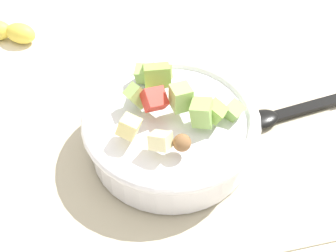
{
  "coord_description": "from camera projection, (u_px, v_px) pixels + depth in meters",
  "views": [
    {
      "loc": [
        -0.1,
        -0.43,
        0.56
      ],
      "look_at": [
        -0.0,
        0.01,
        0.05
      ],
      "focal_mm": 52.89,
      "sensor_mm": 36.0,
      "label": 1
    }
  ],
  "objects": [
    {
      "name": "salad_bowl",
      "position": [
        168.0,
        130.0,
        0.68
      ],
      "size": [
        0.24,
        0.24,
        0.11
      ],
      "color": "white",
      "rests_on": "placemat"
    },
    {
      "name": "ground_plane",
      "position": [
        173.0,
        157.0,
        0.71
      ],
      "size": [
        2.4,
        2.4,
        0.0
      ],
      "primitive_type": "plane",
      "color": "silver"
    },
    {
      "name": "serving_spoon",
      "position": [
        292.0,
        111.0,
        0.75
      ],
      "size": [
        0.24,
        0.06,
        0.01
      ],
      "color": "black",
      "rests_on": "placemat"
    },
    {
      "name": "placemat",
      "position": [
        173.0,
        155.0,
        0.71
      ],
      "size": [
        0.51,
        0.35,
        0.01
      ],
      "primitive_type": "cube",
      "color": "#BCB299",
      "rests_on": "ground_plane"
    }
  ]
}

